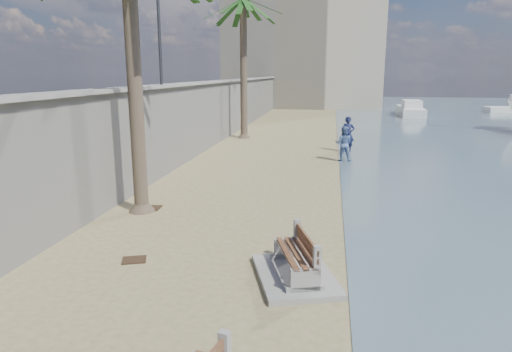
{
  "coord_description": "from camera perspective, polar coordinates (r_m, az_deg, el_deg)",
  "views": [
    {
      "loc": [
        1.55,
        -5.5,
        4.09
      ],
      "look_at": [
        -0.5,
        7.0,
        1.2
      ],
      "focal_mm": 32.0,
      "sensor_mm": 36.0,
      "label": 1
    }
  ],
  "objects": [
    {
      "name": "seawall",
      "position": [
        26.48,
        -5.53,
        7.72
      ],
      "size": [
        0.45,
        70.0,
        3.5
      ],
      "primitive_type": "cube",
      "color": "gray",
      "rests_on": "ground_plane"
    },
    {
      "name": "wall_cap",
      "position": [
        26.38,
        -5.62,
        11.62
      ],
      "size": [
        0.8,
        70.0,
        0.12
      ],
      "primitive_type": "cube",
      "color": "gray",
      "rests_on": "seawall"
    },
    {
      "name": "end_building",
      "position": [
        57.68,
        6.02,
        15.67
      ],
      "size": [
        18.0,
        12.0,
        14.0
      ],
      "primitive_type": "cube",
      "color": "#B7AA93",
      "rests_on": "ground_plane"
    },
    {
      "name": "bench_far",
      "position": [
        9.36,
        4.95,
        -10.45
      ],
      "size": [
        2.05,
        2.5,
        0.9
      ],
      "color": "gray",
      "rests_on": "ground_plane"
    },
    {
      "name": "palm_back",
      "position": [
        29.2,
        -1.59,
        20.91
      ],
      "size": [
        5.0,
        5.0,
        9.23
      ],
      "color": "brown",
      "rests_on": "ground_plane"
    },
    {
      "name": "streetlight",
      "position": [
        18.89,
        -12.15,
        20.35
      ],
      "size": [
        0.28,
        0.28,
        5.12
      ],
      "color": "#2D2D33",
      "rests_on": "wall_cap"
    },
    {
      "name": "person_a",
      "position": [
        24.29,
        11.43,
        5.44
      ],
      "size": [
        0.79,
        0.56,
        2.13
      ],
      "primitive_type": "imported",
      "rotation": [
        0.0,
        0.0,
        -0.05
      ],
      "color": "#161B3D",
      "rests_on": "ground_plane"
    },
    {
      "name": "person_b",
      "position": [
        21.77,
        10.88,
        4.22
      ],
      "size": [
        0.94,
        0.76,
        1.82
      ],
      "primitive_type": "imported",
      "rotation": [
        0.0,
        0.0,
        3.05
      ],
      "color": "#496297",
      "rests_on": "ground_plane"
    },
    {
      "name": "yacht_far",
      "position": [
        47.21,
        18.7,
        7.64
      ],
      "size": [
        2.32,
        7.38,
        1.5
      ],
      "primitive_type": null,
      "rotation": [
        0.0,
        0.0,
        1.53
      ],
      "color": "silver",
      "rests_on": "bay_water"
    },
    {
      "name": "debris_c",
      "position": [
        14.43,
        -13.25,
        -3.9
      ],
      "size": [
        0.75,
        0.62,
        0.03
      ],
      "primitive_type": "cube",
      "rotation": [
        0.0,
        0.0,
        3.22
      ],
      "color": "#382616",
      "rests_on": "ground_plane"
    },
    {
      "name": "debris_d",
      "position": [
        10.66,
        -14.99,
        -10.09
      ],
      "size": [
        0.63,
        0.57,
        0.03
      ],
      "primitive_type": "cube",
      "rotation": [
        0.0,
        0.0,
        0.35
      ],
      "color": "#382616",
      "rests_on": "ground_plane"
    }
  ]
}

